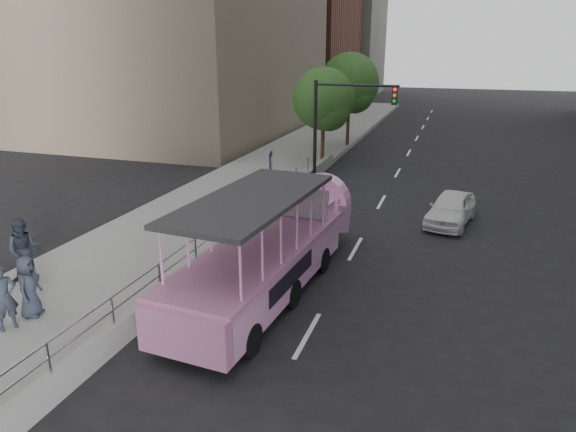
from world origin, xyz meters
name	(u,v)px	position (x,y,z in m)	size (l,w,h in m)	color
ground	(294,294)	(0.00, 0.00, 0.00)	(160.00, 160.00, 0.00)	black
sidewalk	(245,187)	(-5.75, 10.00, 0.15)	(5.50, 80.00, 0.30)	gray
kerb_wall	(224,242)	(-3.12, 2.00, 0.48)	(0.24, 30.00, 0.36)	#969691
guardrail	(224,224)	(-3.12, 2.00, 1.14)	(0.07, 22.00, 0.71)	silver
duck_boat	(274,249)	(-0.75, 0.39, 1.15)	(2.95, 9.47, 3.10)	black
car	(451,208)	(4.06, 7.90, 0.64)	(1.51, 3.74, 1.27)	white
pedestrian_near	(4,298)	(-5.81, -4.46, 1.12)	(0.60, 0.40, 1.65)	#272D39
pedestrian_mid	(24,250)	(-7.39, -2.21, 1.25)	(0.93, 0.72, 1.91)	#272D39
pedestrian_far	(29,286)	(-5.75, -3.76, 1.10)	(0.79, 0.51, 1.61)	#272D39
parking_sign	(271,181)	(-2.66, 5.38, 1.85)	(0.16, 0.66, 2.97)	black
traffic_signal	(338,116)	(-1.70, 12.50, 3.50)	(4.20, 0.32, 5.20)	black
street_tree_near	(325,101)	(-3.30, 15.93, 3.82)	(3.52, 3.52, 5.72)	#3D261B
street_tree_far	(351,85)	(-3.10, 21.93, 4.31)	(3.97, 3.97, 6.45)	#3D261B
midrise_stone_b	(324,22)	(-16.00, 64.00, 10.00)	(16.00, 14.00, 20.00)	gray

